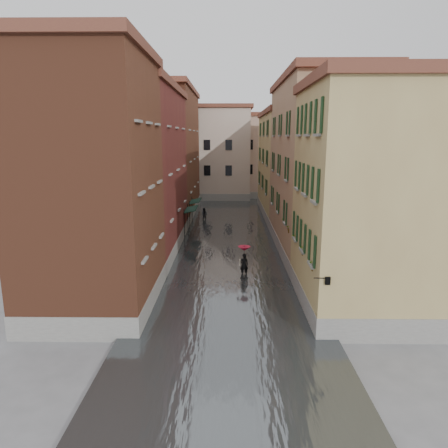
{
  "coord_description": "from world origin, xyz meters",
  "views": [
    {
      "loc": [
        0.05,
        -22.46,
        9.1
      ],
      "look_at": [
        -0.3,
        5.39,
        3.0
      ],
      "focal_mm": 32.0,
      "sensor_mm": 36.0,
      "label": 1
    }
  ],
  "objects": [
    {
      "name": "building_left_near",
      "position": [
        -7.0,
        -2.0,
        6.5
      ],
      "size": [
        6.0,
        8.0,
        13.0
      ],
      "primitive_type": "cube",
      "color": "brown",
      "rests_on": "ground"
    },
    {
      "name": "pedestrian_main",
      "position": [
        1.06,
        2.81,
        1.21
      ],
      "size": [
        0.85,
        0.85,
        2.06
      ],
      "color": "black",
      "rests_on": "ground"
    },
    {
      "name": "building_left_mid",
      "position": [
        -7.0,
        9.0,
        6.25
      ],
      "size": [
        6.0,
        14.0,
        12.5
      ],
      "primitive_type": "cube",
      "color": "maroon",
      "rests_on": "ground"
    },
    {
      "name": "building_end_cream",
      "position": [
        -3.0,
        38.0,
        6.5
      ],
      "size": [
        12.0,
        9.0,
        13.0
      ],
      "primitive_type": "cube",
      "color": "#B9A593",
      "rests_on": "ground"
    },
    {
      "name": "ground",
      "position": [
        0.0,
        0.0,
        0.0
      ],
      "size": [
        120.0,
        120.0,
        0.0
      ],
      "primitive_type": "plane",
      "color": "slate",
      "rests_on": "ground"
    },
    {
      "name": "pedestrian_far",
      "position": [
        -2.63,
        20.46,
        0.74
      ],
      "size": [
        0.87,
        0.78,
        1.48
      ],
      "primitive_type": "imported",
      "rotation": [
        0.0,
        0.0,
        -0.36
      ],
      "color": "black",
      "rests_on": "ground"
    },
    {
      "name": "wall_lantern",
      "position": [
        4.33,
        -6.0,
        3.01
      ],
      "size": [
        0.71,
        0.22,
        0.35
      ],
      "color": "black",
      "rests_on": "ground"
    },
    {
      "name": "building_right_near",
      "position": [
        7.0,
        -2.0,
        5.75
      ],
      "size": [
        6.0,
        8.0,
        11.5
      ],
      "primitive_type": "cube",
      "color": "#9D8351",
      "rests_on": "ground"
    },
    {
      "name": "building_left_far",
      "position": [
        -7.0,
        24.0,
        7.0
      ],
      "size": [
        6.0,
        16.0,
        14.0
      ],
      "primitive_type": "cube",
      "color": "brown",
      "rests_on": "ground"
    },
    {
      "name": "floodwater",
      "position": [
        0.0,
        13.0,
        0.1
      ],
      "size": [
        10.0,
        60.0,
        0.2
      ],
      "primitive_type": "cube",
      "color": "#43484A",
      "rests_on": "ground"
    },
    {
      "name": "building_right_far",
      "position": [
        7.0,
        24.0,
        5.75
      ],
      "size": [
        6.0,
        16.0,
        11.5
      ],
      "primitive_type": "cube",
      "color": "#9D8351",
      "rests_on": "ground"
    },
    {
      "name": "building_right_mid",
      "position": [
        7.0,
        9.0,
        6.5
      ],
      "size": [
        6.0,
        14.0,
        13.0
      ],
      "primitive_type": "cube",
      "color": "#95745A",
      "rests_on": "ground"
    },
    {
      "name": "window_planters",
      "position": [
        4.12,
        0.57,
        3.51
      ],
      "size": [
        0.59,
        10.93,
        0.84
      ],
      "color": "brown",
      "rests_on": "ground"
    },
    {
      "name": "awning_far",
      "position": [
        -3.49,
        18.64,
        2.47
      ],
      "size": [
        1.09,
        2.98,
        2.8
      ],
      "color": "black",
      "rests_on": "ground"
    },
    {
      "name": "awning_near",
      "position": [
        -3.48,
        13.94,
        2.47
      ],
      "size": [
        1.09,
        3.11,
        2.8
      ],
      "color": "black",
      "rests_on": "ground"
    },
    {
      "name": "building_end_pink",
      "position": [
        6.0,
        40.0,
        6.0
      ],
      "size": [
        10.0,
        9.0,
        12.0
      ],
      "primitive_type": "cube",
      "color": "tan",
      "rests_on": "ground"
    }
  ]
}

